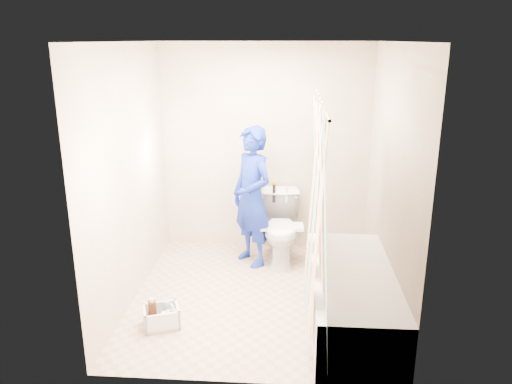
# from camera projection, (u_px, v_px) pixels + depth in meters

# --- Properties ---
(floor) EXTENTS (2.60, 2.60, 0.00)m
(floor) POSITION_uv_depth(u_px,v_px,m) (258.00, 296.00, 4.91)
(floor) COLOR tan
(floor) RESTS_ON ground
(ceiling) EXTENTS (2.40, 2.60, 0.02)m
(ceiling) POSITION_uv_depth(u_px,v_px,m) (258.00, 42.00, 4.20)
(ceiling) COLOR white
(ceiling) RESTS_ON wall_back
(wall_back) EXTENTS (2.40, 0.02, 2.40)m
(wall_back) POSITION_uv_depth(u_px,v_px,m) (266.00, 149.00, 5.79)
(wall_back) COLOR beige
(wall_back) RESTS_ON ground
(wall_front) EXTENTS (2.40, 0.02, 2.40)m
(wall_front) POSITION_uv_depth(u_px,v_px,m) (245.00, 231.00, 3.32)
(wall_front) COLOR beige
(wall_front) RESTS_ON ground
(wall_left) EXTENTS (0.02, 2.60, 2.40)m
(wall_left) POSITION_uv_depth(u_px,v_px,m) (130.00, 176.00, 4.64)
(wall_left) COLOR beige
(wall_left) RESTS_ON ground
(wall_right) EXTENTS (0.02, 2.60, 2.40)m
(wall_right) POSITION_uv_depth(u_px,v_px,m) (391.00, 181.00, 4.47)
(wall_right) COLOR beige
(wall_right) RESTS_ON ground
(bathtub) EXTENTS (0.70, 1.75, 0.50)m
(bathtub) POSITION_uv_depth(u_px,v_px,m) (352.00, 296.00, 4.37)
(bathtub) COLOR white
(bathtub) RESTS_ON ground
(curtain_rod) EXTENTS (0.02, 1.90, 0.02)m
(curtain_rod) POSITION_uv_depth(u_px,v_px,m) (321.00, 102.00, 3.89)
(curtain_rod) COLOR silver
(curtain_rod) RESTS_ON wall_back
(shower_curtain) EXTENTS (0.06, 1.75, 1.80)m
(shower_curtain) POSITION_uv_depth(u_px,v_px,m) (317.00, 214.00, 4.17)
(shower_curtain) COLOR white
(shower_curtain) RESTS_ON curtain_rod
(toilet) EXTENTS (0.47, 0.78, 0.77)m
(toilet) POSITION_uv_depth(u_px,v_px,m) (281.00, 228.00, 5.60)
(toilet) COLOR white
(toilet) RESTS_ON ground
(tank_lid) EXTENTS (0.48, 0.23, 0.04)m
(tank_lid) POSITION_uv_depth(u_px,v_px,m) (282.00, 227.00, 5.47)
(tank_lid) COLOR white
(tank_lid) RESTS_ON toilet
(tank_internals) EXTENTS (0.19, 0.06, 0.25)m
(tank_internals) POSITION_uv_depth(u_px,v_px,m) (277.00, 191.00, 5.69)
(tank_internals) COLOR black
(tank_internals) RESTS_ON toilet
(plumber) EXTENTS (0.65, 0.67, 1.55)m
(plumber) POSITION_uv_depth(u_px,v_px,m) (252.00, 197.00, 5.43)
(plumber) COLOR #0F1A9B
(plumber) RESTS_ON ground
(cleaning_caddy) EXTENTS (0.37, 0.33, 0.23)m
(cleaning_caddy) POSITION_uv_depth(u_px,v_px,m) (163.00, 317.00, 4.37)
(cleaning_caddy) COLOR silver
(cleaning_caddy) RESTS_ON ground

